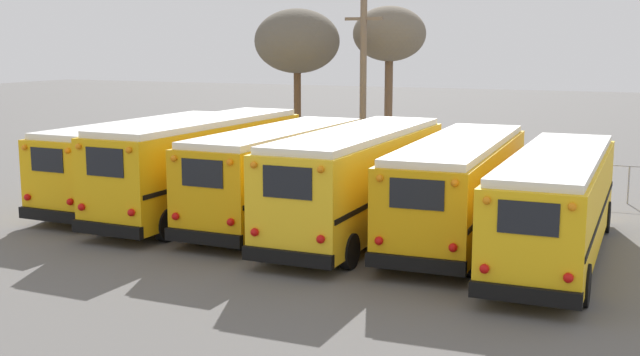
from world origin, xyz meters
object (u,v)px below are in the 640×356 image
Objects in this scene: bare_tree_0 at (389,36)px; bare_tree_1 at (297,42)px; school_bus_3 at (358,179)px; school_bus_1 at (202,163)px; school_bus_5 at (556,202)px; school_bus_4 at (459,185)px; school_bus_0 at (146,159)px; utility_pole at (363,82)px; school_bus_2 at (279,172)px.

bare_tree_1 is (-3.53, -3.12, -0.31)m from bare_tree_0.
school_bus_1 is at bearing 174.39° from school_bus_3.
school_bus_4 is at bearing 158.30° from school_bus_5.
school_bus_0 is 3.12m from school_bus_1.
school_bus_0 is 15.19m from bare_tree_0.
utility_pole is 3.84m from bare_tree_1.
bare_tree_0 is at bearing 41.55° from bare_tree_1.
school_bus_5 is 1.34× the size of utility_pole.
utility_pole is at bearing 129.59° from school_bus_5.
school_bus_1 is at bearing -179.53° from school_bus_4.
school_bus_4 is at bearing -46.69° from bare_tree_1.
school_bus_1 is 1.00× the size of school_bus_3.
school_bus_4 is (8.95, 0.07, -0.14)m from school_bus_1.
school_bus_5 is at bearing -5.06° from school_bus_3.
school_bus_2 is (5.97, -0.96, 0.04)m from school_bus_0.
school_bus_1 is at bearing -16.65° from school_bus_0.
school_bus_4 is 16.82m from bare_tree_0.
school_bus_3 is 14.91m from bare_tree_1.
school_bus_2 is 1.23× the size of bare_tree_0.
utility_pole is (4.58, 10.49, 2.44)m from school_bus_0.
school_bus_2 is 0.91× the size of school_bus_4.
school_bus_1 reaches higher than school_bus_0.
school_bus_3 is 0.98× the size of school_bus_4.
school_bus_1 is at bearing -81.18° from bare_tree_1.
school_bus_1 is at bearing 178.67° from school_bus_2.
school_bus_1 is 5.99m from school_bus_3.
school_bus_0 is at bearing -109.07° from bare_tree_0.
utility_pole is at bearing 110.05° from school_bus_3.
school_bus_1 is 12.30m from bare_tree_1.
bare_tree_1 is (1.21, 10.56, 4.27)m from school_bus_0.
school_bus_3 is 1.28× the size of utility_pole.
bare_tree_0 is (0.15, 3.19, 2.14)m from utility_pole.
bare_tree_1 is (-13.71, 12.57, 4.31)m from school_bus_5.
bare_tree_0 is (-1.23, 14.65, 4.54)m from school_bus_2.
school_bus_2 is 1.19× the size of utility_pole.
bare_tree_0 is 1.02× the size of bare_tree_1.
bare_tree_1 is at bearing 133.31° from school_bus_4.
school_bus_3 is 5.99m from school_bus_5.
school_bus_0 is 0.97× the size of school_bus_4.
school_bus_0 is 0.99× the size of school_bus_1.
school_bus_4 is 16.21m from bare_tree_1.
bare_tree_0 reaches higher than school_bus_0.
school_bus_4 is (2.98, 0.66, -0.09)m from school_bus_3.
school_bus_3 is at bearing -9.37° from school_bus_0.
bare_tree_0 reaches higher than school_bus_4.
school_bus_0 reaches higher than school_bus_5.
bare_tree_0 is at bearing 116.40° from school_bus_4.
school_bus_2 is 5.97m from school_bus_4.
bare_tree_0 reaches higher than school_bus_5.
school_bus_4 is at bearing 1.37° from school_bus_2.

